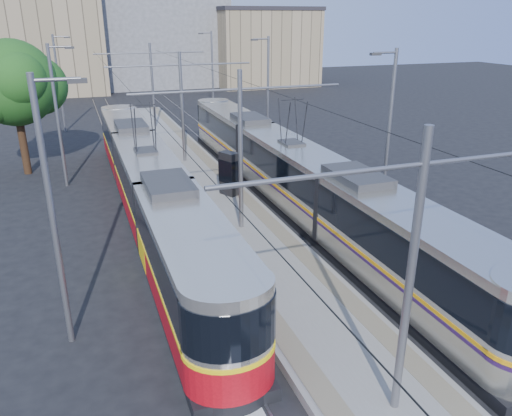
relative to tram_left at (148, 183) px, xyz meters
name	(u,v)px	position (x,y,z in m)	size (l,w,h in m)	color
ground	(320,327)	(3.60, -11.52, -1.71)	(160.00, 160.00, 0.00)	black
platform	(196,175)	(3.60, 5.48, -1.56)	(4.00, 50.00, 0.30)	gray
tactile_strip_left	(172,175)	(2.15, 5.48, -1.40)	(0.70, 50.00, 0.01)	gray
tactile_strip_right	(218,171)	(5.05, 5.48, -1.40)	(0.70, 50.00, 0.01)	gray
rails	(196,177)	(3.60, 5.48, -1.69)	(8.71, 70.00, 0.03)	gray
tram_left	(148,183)	(0.00, 0.00, 0.00)	(2.43, 28.66, 5.50)	black
tram_right	(291,171)	(7.20, -0.86, 0.15)	(2.43, 31.93, 5.50)	black
catenary	(204,112)	(3.60, 2.63, 2.81)	(9.20, 70.00, 7.00)	slate
street_lamps	(179,100)	(3.60, 9.48, 2.47)	(15.18, 38.22, 8.00)	slate
shelter	(229,173)	(4.44, 0.98, -0.19)	(1.03, 1.23, 2.34)	black
tree	(20,84)	(-5.87, 10.20, 3.82)	(5.63, 5.21, 8.18)	#382314
building_left	(36,36)	(-6.40, 48.48, 5.34)	(16.32, 12.24, 14.07)	gray
building_centre	(157,25)	(9.60, 52.48, 6.56)	(18.36, 14.28, 16.52)	gray
building_right	(263,47)	(23.60, 46.48, 3.63)	(14.28, 10.20, 10.66)	gray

